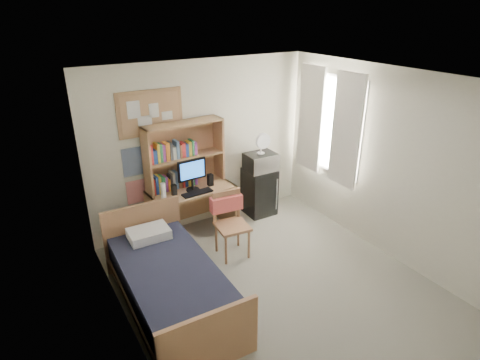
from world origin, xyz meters
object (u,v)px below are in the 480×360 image
desk_chair (232,226)px  mini_fridge (259,191)px  monitor (192,176)px  speaker_right (210,180)px  microwave (261,162)px  speaker_left (174,190)px  bed (172,288)px  desk (192,212)px  desk_fan (261,144)px  bulletin_board (150,113)px

desk_chair → mini_fridge: size_ratio=1.18×
desk_chair → mini_fridge: desk_chair is taller
mini_fridge → monitor: bearing=-173.3°
speaker_right → microwave: (0.97, 0.10, 0.07)m
mini_fridge → speaker_left: (-1.57, -0.15, 0.46)m
mini_fridge → microwave: bearing=-90.0°
mini_fridge → bed: 2.63m
desk → monitor: monitor is taller
monitor → microwave: 1.28m
bed → desk_fan: desk_fan is taller
bulletin_board → desk: size_ratio=0.75×
speaker_left → desk_fan: (1.57, 0.13, 0.38)m
desk_fan → monitor: bearing=-174.2°
bulletin_board → desk_fan: size_ratio=2.98×
bed → speaker_right: 1.90m
monitor → speaker_left: size_ratio=2.90×
desk → desk_chair: bearing=-75.9°
speaker_right → monitor: bearing=180.0°
bed → monitor: size_ratio=4.31×
bulletin_board → desk_chair: bulletin_board is taller
bulletin_board → microwave: bearing=-8.9°
monitor → speaker_left: (-0.30, -0.02, -0.15)m
monitor → speaker_right: monitor is taller
monitor → speaker_left: bearing=180.0°
mini_fridge → desk_fan: bearing=-90.0°
monitor → speaker_right: (0.30, 0.02, -0.14)m
monitor → bulletin_board: bearing=134.7°
desk_fan → speaker_right: bearing=-173.6°
desk_chair → microwave: bearing=45.4°
bed → speaker_left: (0.61, 1.31, 0.59)m
microwave → desk_fan: 0.30m
bulletin_board → speaker_right: bearing=-26.8°
desk → speaker_left: speaker_left is taller
speaker_left → desk_fan: bearing=1.6°
bulletin_board → monitor: bearing=-42.2°
desk → microwave: 1.39m
desk → microwave: size_ratio=2.55×
bed → microwave: microwave is taller
bulletin_board → monitor: (0.42, -0.38, -0.90)m
mini_fridge → desk_fan: desk_fan is taller
speaker_left → monitor: bearing=-0.0°
bulletin_board → speaker_left: size_ratio=5.82×
speaker_left → speaker_right: size_ratio=0.88×
speaker_left → speaker_right: 0.60m
bulletin_board → bed: (-0.50, -1.70, -1.64)m
bulletin_board → bed: size_ratio=0.47×
desk_chair → bed: bearing=-147.3°
desk_chair → bed: 1.31m
desk → bed: size_ratio=0.62×
monitor → mini_fridge: bearing=2.9°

